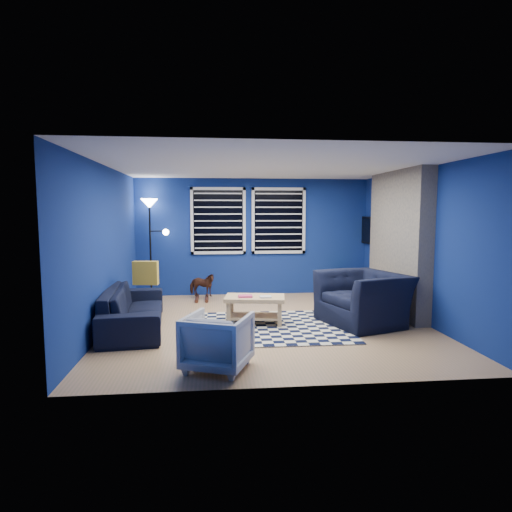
% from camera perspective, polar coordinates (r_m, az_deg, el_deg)
% --- Properties ---
extents(floor, '(5.00, 5.00, 0.00)m').
position_cam_1_polar(floor, '(6.98, 1.62, -8.99)').
color(floor, tan).
rests_on(floor, ground).
extents(ceiling, '(5.00, 5.00, 0.00)m').
position_cam_1_polar(ceiling, '(6.78, 1.68, 11.87)').
color(ceiling, white).
rests_on(ceiling, wall_back).
extents(wall_back, '(5.00, 0.00, 5.00)m').
position_cam_1_polar(wall_back, '(9.25, -0.38, 2.55)').
color(wall_back, navy).
rests_on(wall_back, floor).
extents(wall_left, '(0.00, 5.00, 5.00)m').
position_cam_1_polar(wall_left, '(6.90, -19.40, 1.04)').
color(wall_left, navy).
rests_on(wall_left, floor).
extents(wall_right, '(0.00, 5.00, 5.00)m').
position_cam_1_polar(wall_right, '(7.52, 20.91, 1.36)').
color(wall_right, navy).
rests_on(wall_right, floor).
extents(fireplace, '(0.65, 2.00, 2.50)m').
position_cam_1_polar(fireplace, '(7.91, 18.36, 1.27)').
color(fireplace, gray).
rests_on(fireplace, floor).
extents(window_left, '(1.17, 0.06, 1.42)m').
position_cam_1_polar(window_left, '(9.15, -5.05, 4.69)').
color(window_left, black).
rests_on(window_left, wall_back).
extents(window_right, '(1.17, 0.06, 1.42)m').
position_cam_1_polar(window_right, '(9.26, 3.04, 4.72)').
color(window_right, black).
rests_on(window_right, wall_back).
extents(tv, '(0.07, 1.00, 0.58)m').
position_cam_1_polar(tv, '(9.31, 15.11, 3.30)').
color(tv, black).
rests_on(tv, wall_right).
extents(rug, '(2.53, 2.03, 0.02)m').
position_cam_1_polar(rug, '(6.76, 1.41, -9.42)').
color(rug, black).
rests_on(rug, floor).
extents(sofa, '(2.24, 1.06, 0.63)m').
position_cam_1_polar(sofa, '(6.88, -16.02, -6.74)').
color(sofa, black).
rests_on(sofa, floor).
extents(armchair_big, '(1.56, 1.46, 0.83)m').
position_cam_1_polar(armchair_big, '(7.08, 14.09, -5.52)').
color(armchair_big, black).
rests_on(armchair_big, floor).
extents(armchair_bent, '(0.91, 0.92, 0.65)m').
position_cam_1_polar(armchair_bent, '(5.00, -5.15, -11.27)').
color(armchair_bent, gray).
rests_on(armchair_bent, floor).
extents(rocking_horse, '(0.45, 0.63, 0.49)m').
position_cam_1_polar(rocking_horse, '(8.78, -7.25, -3.83)').
color(rocking_horse, '#472E17').
rests_on(rocking_horse, floor).
extents(coffee_table, '(1.02, 0.69, 0.47)m').
position_cam_1_polar(coffee_table, '(6.88, -0.17, -6.42)').
color(coffee_table, '#D4B577').
rests_on(coffee_table, rug).
extents(cabinet, '(0.63, 0.53, 0.54)m').
position_cam_1_polar(cabinet, '(9.49, 11.21, -3.62)').
color(cabinet, '#D4B577').
rests_on(cabinet, floor).
extents(floor_lamp, '(0.56, 0.34, 2.06)m').
position_cam_1_polar(floor_lamp, '(9.02, -13.85, 5.07)').
color(floor_lamp, black).
rests_on(floor_lamp, floor).
extents(throw_pillow, '(0.41, 0.17, 0.38)m').
position_cam_1_polar(throw_pillow, '(7.06, -14.51, -2.20)').
color(throw_pillow, gold).
rests_on(throw_pillow, sofa).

